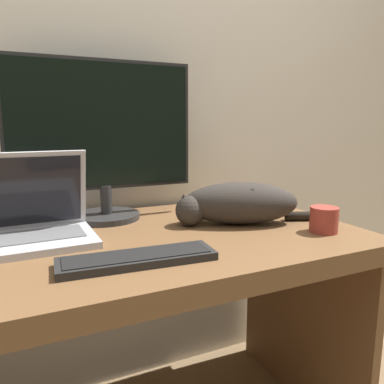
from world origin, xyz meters
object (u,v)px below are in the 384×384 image
object	(u,v)px
laptop	(35,224)
external_keyboard	(138,258)
cat	(238,203)
coffee_mug	(324,220)
monitor	(103,138)

from	to	relation	value
laptop	external_keyboard	xyz separation A→B (m)	(0.22, -0.29, -0.04)
cat	coffee_mug	bearing A→B (deg)	-23.92
monitor	external_keyboard	bearing A→B (deg)	-93.09
coffee_mug	laptop	bearing A→B (deg)	161.34
monitor	cat	bearing A→B (deg)	-32.72
laptop	external_keyboard	size ratio (longest dim) A/B	0.83
external_keyboard	cat	xyz separation A→B (m)	(0.42, 0.21, 0.06)
laptop	cat	size ratio (longest dim) A/B	0.58
monitor	coffee_mug	xyz separation A→B (m)	(0.58, -0.45, -0.25)
laptop	cat	distance (m)	0.64
external_keyboard	coffee_mug	xyz separation A→B (m)	(0.61, 0.01, 0.03)
monitor	external_keyboard	distance (m)	0.54
monitor	coffee_mug	distance (m)	0.78
laptop	coffee_mug	bearing A→B (deg)	-20.13
monitor	coffee_mug	size ratio (longest dim) A/B	7.32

